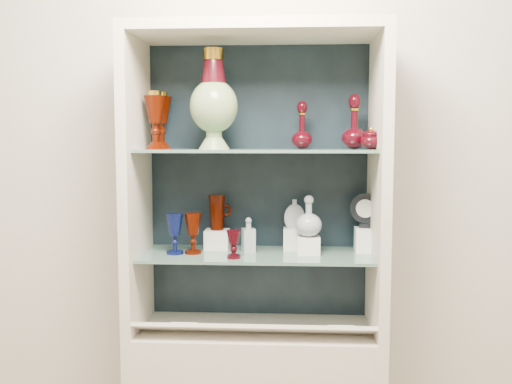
# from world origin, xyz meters

# --- Properties ---
(wall_back) EXTENTS (3.50, 0.02, 2.80)m
(wall_back) POSITION_xyz_m (0.00, 1.75, 1.40)
(wall_back) COLOR beige
(wall_back) RESTS_ON ground
(cabinet_back_panel) EXTENTS (0.98, 0.02, 1.15)m
(cabinet_back_panel) POSITION_xyz_m (0.00, 1.72, 1.32)
(cabinet_back_panel) COLOR black
(cabinet_back_panel) RESTS_ON cabinet_base
(cabinet_side_left) EXTENTS (0.04, 0.40, 1.15)m
(cabinet_side_left) POSITION_xyz_m (-0.48, 1.53, 1.32)
(cabinet_side_left) COLOR beige
(cabinet_side_left) RESTS_ON cabinet_base
(cabinet_side_right) EXTENTS (0.04, 0.40, 1.15)m
(cabinet_side_right) POSITION_xyz_m (0.48, 1.53, 1.32)
(cabinet_side_right) COLOR beige
(cabinet_side_right) RESTS_ON cabinet_base
(cabinet_top_cap) EXTENTS (1.00, 0.40, 0.04)m
(cabinet_top_cap) POSITION_xyz_m (0.00, 1.53, 1.92)
(cabinet_top_cap) COLOR beige
(cabinet_top_cap) RESTS_ON cabinet_side_left
(shelf_lower) EXTENTS (0.92, 0.34, 0.01)m
(shelf_lower) POSITION_xyz_m (0.00, 1.55, 1.04)
(shelf_lower) COLOR slate
(shelf_lower) RESTS_ON cabinet_side_left
(shelf_upper) EXTENTS (0.92, 0.34, 0.01)m
(shelf_upper) POSITION_xyz_m (0.00, 1.55, 1.46)
(shelf_upper) COLOR slate
(shelf_upper) RESTS_ON cabinet_side_left
(label_ledge) EXTENTS (0.92, 0.17, 0.09)m
(label_ledge) POSITION_xyz_m (0.00, 1.42, 0.78)
(label_ledge) COLOR beige
(label_ledge) RESTS_ON cabinet_base
(label_card_0) EXTENTS (0.10, 0.06, 0.03)m
(label_card_0) POSITION_xyz_m (-0.27, 1.42, 0.80)
(label_card_0) COLOR white
(label_card_0) RESTS_ON label_ledge
(label_card_1) EXTENTS (0.10, 0.06, 0.03)m
(label_card_1) POSITION_xyz_m (0.33, 1.42, 0.80)
(label_card_1) COLOR white
(label_card_1) RESTS_ON label_ledge
(pedestal_lamp_left) EXTENTS (0.09, 0.09, 0.23)m
(pedestal_lamp_left) POSITION_xyz_m (-0.40, 1.55, 1.58)
(pedestal_lamp_left) COLOR #3F0C00
(pedestal_lamp_left) RESTS_ON shelf_upper
(pedestal_lamp_right) EXTENTS (0.10, 0.10, 0.23)m
(pedestal_lamp_right) POSITION_xyz_m (-0.40, 1.64, 1.59)
(pedestal_lamp_right) COLOR #3F0C00
(pedestal_lamp_right) RESTS_ON shelf_upper
(enamel_urn) EXTENTS (0.20, 0.20, 0.39)m
(enamel_urn) POSITION_xyz_m (-0.16, 1.51, 1.66)
(enamel_urn) COLOR #0A4C19
(enamel_urn) RESTS_ON shelf_upper
(ruby_decanter_a) EXTENTS (0.11, 0.11, 0.21)m
(ruby_decanter_a) POSITION_xyz_m (0.18, 1.60, 1.58)
(ruby_decanter_a) COLOR #38050C
(ruby_decanter_a) RESTS_ON shelf_upper
(ruby_decanter_b) EXTENTS (0.12, 0.12, 0.23)m
(ruby_decanter_b) POSITION_xyz_m (0.39, 1.58, 1.58)
(ruby_decanter_b) COLOR #38050C
(ruby_decanter_b) RESTS_ON shelf_upper
(lidded_bowl) EXTENTS (0.09, 0.09, 0.09)m
(lidded_bowl) POSITION_xyz_m (0.44, 1.49, 1.51)
(lidded_bowl) COLOR #38050C
(lidded_bowl) RESTS_ON shelf_upper
(cobalt_goblet) EXTENTS (0.09, 0.09, 0.16)m
(cobalt_goblet) POSITION_xyz_m (-0.32, 1.52, 1.13)
(cobalt_goblet) COLOR #0A1244
(cobalt_goblet) RESTS_ON shelf_lower
(ruby_goblet_tall) EXTENTS (0.08, 0.08, 0.16)m
(ruby_goblet_tall) POSITION_xyz_m (-0.25, 1.53, 1.13)
(ruby_goblet_tall) COLOR #3F0C00
(ruby_goblet_tall) RESTS_ON shelf_lower
(ruby_goblet_small) EXTENTS (0.06, 0.06, 0.11)m
(ruby_goblet_small) POSITION_xyz_m (-0.08, 1.45, 1.10)
(ruby_goblet_small) COLOR #38050C
(ruby_goblet_small) RESTS_ON shelf_lower
(riser_ruby_pitcher) EXTENTS (0.10, 0.10, 0.08)m
(riser_ruby_pitcher) POSITION_xyz_m (-0.17, 1.63, 1.09)
(riser_ruby_pitcher) COLOR silver
(riser_ruby_pitcher) RESTS_ON shelf_lower
(ruby_pitcher) EXTENTS (0.12, 0.09, 0.15)m
(ruby_pitcher) POSITION_xyz_m (-0.17, 1.63, 1.20)
(ruby_pitcher) COLOR #3F0C00
(ruby_pitcher) RESTS_ON riser_ruby_pitcher
(clear_square_bottle) EXTENTS (0.06, 0.06, 0.14)m
(clear_square_bottle) POSITION_xyz_m (-0.03, 1.57, 1.12)
(clear_square_bottle) COLOR #929DA7
(clear_square_bottle) RESTS_ON shelf_lower
(riser_flat_flask) EXTENTS (0.09, 0.09, 0.09)m
(riser_flat_flask) POSITION_xyz_m (0.15, 1.63, 1.09)
(riser_flat_flask) COLOR silver
(riser_flat_flask) RESTS_ON shelf_lower
(flat_flask) EXTENTS (0.09, 0.06, 0.12)m
(flat_flask) POSITION_xyz_m (0.15, 1.63, 1.20)
(flat_flask) COLOR #ABB4BE
(flat_flask) RESTS_ON riser_flat_flask
(riser_clear_round_decanter) EXTENTS (0.09, 0.09, 0.07)m
(riser_clear_round_decanter) POSITION_xyz_m (0.21, 1.55, 1.08)
(riser_clear_round_decanter) COLOR silver
(riser_clear_round_decanter) RESTS_ON shelf_lower
(clear_round_decanter) EXTENTS (0.12, 0.12, 0.16)m
(clear_round_decanter) POSITION_xyz_m (0.21, 1.55, 1.20)
(clear_round_decanter) COLOR #929DA7
(clear_round_decanter) RESTS_ON riser_clear_round_decanter
(riser_cameo_medallion) EXTENTS (0.08, 0.08, 0.10)m
(riser_cameo_medallion) POSITION_xyz_m (0.44, 1.60, 1.10)
(riser_cameo_medallion) COLOR silver
(riser_cameo_medallion) RESTS_ON shelf_lower
(cameo_medallion) EXTENTS (0.13, 0.07, 0.15)m
(cameo_medallion) POSITION_xyz_m (0.44, 1.60, 1.22)
(cameo_medallion) COLOR black
(cameo_medallion) RESTS_ON riser_cameo_medallion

